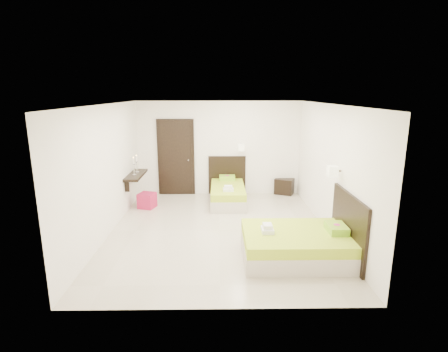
{
  "coord_description": "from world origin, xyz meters",
  "views": [
    {
      "loc": [
        -0.01,
        -6.88,
        2.83
      ],
      "look_at": [
        0.1,
        0.3,
        1.1
      ],
      "focal_mm": 28.0,
      "sensor_mm": 36.0,
      "label": 1
    }
  ],
  "objects_px": {
    "bed_single": "(228,192)",
    "bed_double": "(300,243)",
    "nightstand": "(284,186)",
    "ottoman": "(147,200)"
  },
  "relations": [
    {
      "from": "bed_single",
      "to": "bed_double",
      "type": "relative_size",
      "value": 0.95
    },
    {
      "from": "bed_double",
      "to": "ottoman",
      "type": "bearing_deg",
      "value": 139.29
    },
    {
      "from": "bed_single",
      "to": "nightstand",
      "type": "xyz_separation_m",
      "value": [
        1.64,
        0.75,
        -0.04
      ]
    },
    {
      "from": "nightstand",
      "to": "ottoman",
      "type": "xyz_separation_m",
      "value": [
        -3.67,
        -1.21,
        -0.03
      ]
    },
    {
      "from": "nightstand",
      "to": "ottoman",
      "type": "bearing_deg",
      "value": -137.56
    },
    {
      "from": "nightstand",
      "to": "bed_single",
      "type": "bearing_deg",
      "value": -131.2
    },
    {
      "from": "ottoman",
      "to": "nightstand",
      "type": "bearing_deg",
      "value": 18.16
    },
    {
      "from": "bed_double",
      "to": "ottoman",
      "type": "height_order",
      "value": "bed_double"
    },
    {
      "from": "bed_single",
      "to": "bed_double",
      "type": "distance_m",
      "value": 3.43
    },
    {
      "from": "bed_single",
      "to": "bed_double",
      "type": "bearing_deg",
      "value": -69.91
    }
  ]
}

